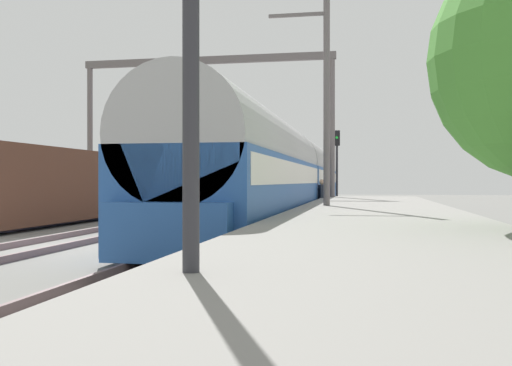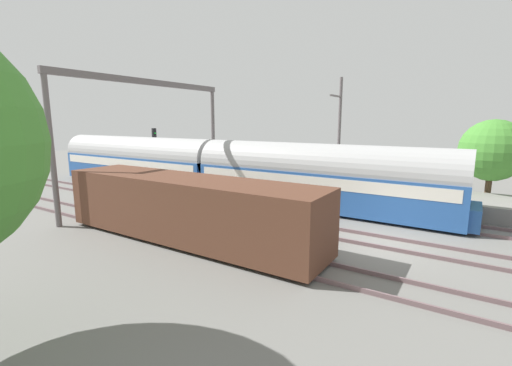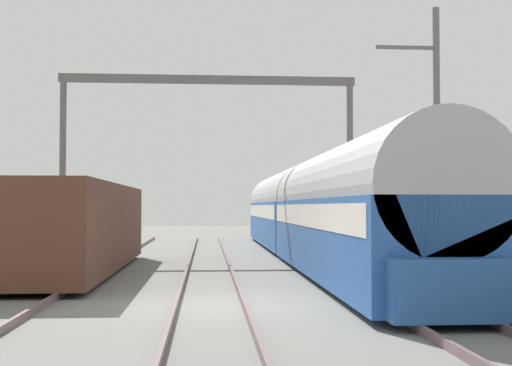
{
  "view_description": "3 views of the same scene",
  "coord_description": "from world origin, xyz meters",
  "px_view_note": "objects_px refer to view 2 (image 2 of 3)",
  "views": [
    {
      "loc": [
        7.8,
        -13.43,
        1.64
      ],
      "look_at": [
        4.24,
        5.51,
        1.59
      ],
      "focal_mm": 40.78,
      "sensor_mm": 36.0,
      "label": 1
    },
    {
      "loc": [
        -15.32,
        -3.06,
        5.33
      ],
      "look_at": [
        0.83,
        7.14,
        1.89
      ],
      "focal_mm": 24.44,
      "sensor_mm": 36.0,
      "label": 2
    },
    {
      "loc": [
        -0.08,
        -14.64,
        2.15
      ],
      "look_at": [
        2.12,
        15.26,
        3.19
      ],
      "focal_mm": 47.15,
      "sensor_mm": 36.0,
      "label": 3
    }
  ],
  "objects_px": {
    "freight_car": "(187,208)",
    "catenary_gantry": "(150,115)",
    "passenger_train": "(212,167)",
    "railway_signal_far": "(155,147)",
    "person_crossing": "(230,177)"
  },
  "relations": [
    {
      "from": "person_crossing",
      "to": "catenary_gantry",
      "type": "bearing_deg",
      "value": 49.81
    },
    {
      "from": "passenger_train",
      "to": "catenary_gantry",
      "type": "height_order",
      "value": "catenary_gantry"
    },
    {
      "from": "passenger_train",
      "to": "catenary_gantry",
      "type": "distance_m",
      "value": 5.82
    },
    {
      "from": "railway_signal_far",
      "to": "passenger_train",
      "type": "bearing_deg",
      "value": -103.25
    },
    {
      "from": "passenger_train",
      "to": "person_crossing",
      "type": "distance_m",
      "value": 1.94
    },
    {
      "from": "freight_car",
      "to": "railway_signal_far",
      "type": "distance_m",
      "value": 17.2
    },
    {
      "from": "railway_signal_far",
      "to": "catenary_gantry",
      "type": "bearing_deg",
      "value": -132.88
    },
    {
      "from": "railway_signal_far",
      "to": "catenary_gantry",
      "type": "distance_m",
      "value": 9.43
    },
    {
      "from": "person_crossing",
      "to": "catenary_gantry",
      "type": "height_order",
      "value": "catenary_gantry"
    },
    {
      "from": "passenger_train",
      "to": "freight_car",
      "type": "bearing_deg",
      "value": -147.12
    },
    {
      "from": "passenger_train",
      "to": "railway_signal_far",
      "type": "xyz_separation_m",
      "value": [
        1.92,
        8.14,
        1.03
      ]
    },
    {
      "from": "catenary_gantry",
      "to": "railway_signal_far",
      "type": "bearing_deg",
      "value": 47.12
    },
    {
      "from": "person_crossing",
      "to": "freight_car",
      "type": "bearing_deg",
      "value": 94.2
    },
    {
      "from": "freight_car",
      "to": "catenary_gantry",
      "type": "relative_size",
      "value": 1.01
    },
    {
      "from": "passenger_train",
      "to": "person_crossing",
      "type": "bearing_deg",
      "value": -11.64
    }
  ]
}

